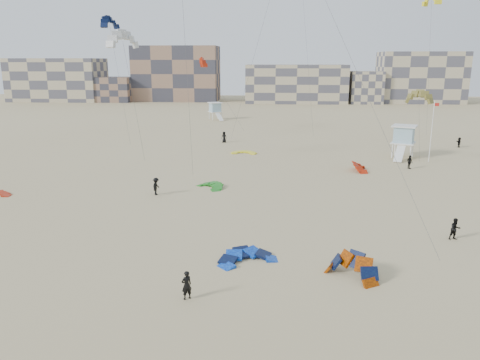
# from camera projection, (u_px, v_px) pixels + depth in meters

# --- Properties ---
(ground) EXTENTS (320.00, 320.00, 0.00)m
(ground) POSITION_uv_depth(u_px,v_px,m) (217.00, 282.00, 28.80)
(ground) COLOR tan
(ground) RESTS_ON ground
(kite_ground_blue) EXTENTS (5.27, 5.37, 2.05)m
(kite_ground_blue) POSITION_uv_depth(u_px,v_px,m) (247.00, 261.00, 31.89)
(kite_ground_blue) COLOR blue
(kite_ground_blue) RESTS_ON ground
(kite_ground_orange) EXTENTS (5.02, 5.01, 3.50)m
(kite_ground_orange) POSITION_uv_depth(u_px,v_px,m) (351.00, 277.00, 29.50)
(kite_ground_orange) COLOR #D14C00
(kite_ground_orange) RESTS_ON ground
(kite_ground_green) EXTENTS (4.69, 4.68, 1.59)m
(kite_ground_green) POSITION_uv_depth(u_px,v_px,m) (211.00, 187.00, 50.33)
(kite_ground_green) COLOR #1C7922
(kite_ground_green) RESTS_ON ground
(kite_ground_red_far) EXTENTS (3.65, 3.52, 3.28)m
(kite_ground_red_far) POSITION_uv_depth(u_px,v_px,m) (360.00, 171.00, 57.92)
(kite_ground_red_far) COLOR red
(kite_ground_red_far) RESTS_ON ground
(kite_ground_yellow) EXTENTS (3.55, 3.72, 0.59)m
(kite_ground_yellow) POSITION_uv_depth(u_px,v_px,m) (244.00, 153.00, 68.84)
(kite_ground_yellow) COLOR #FFF923
(kite_ground_yellow) RESTS_ON ground
(kitesurfer_main) EXTENTS (0.75, 0.71, 1.72)m
(kitesurfer_main) POSITION_uv_depth(u_px,v_px,m) (187.00, 285.00, 26.57)
(kitesurfer_main) COLOR black
(kitesurfer_main) RESTS_ON ground
(kitesurfer_b) EXTENTS (0.94, 0.80, 1.70)m
(kitesurfer_b) POSITION_uv_depth(u_px,v_px,m) (455.00, 229.00, 35.46)
(kitesurfer_b) COLOR black
(kitesurfer_b) RESTS_ON ground
(kitesurfer_c) EXTENTS (0.84, 1.25, 1.79)m
(kitesurfer_c) POSITION_uv_depth(u_px,v_px,m) (156.00, 186.00, 47.35)
(kitesurfer_c) COLOR black
(kitesurfer_c) RESTS_ON ground
(kitesurfer_d) EXTENTS (0.77, 1.09, 1.72)m
(kitesurfer_d) POSITION_uv_depth(u_px,v_px,m) (410.00, 162.00, 58.82)
(kitesurfer_d) COLOR black
(kitesurfer_d) RESTS_ON ground
(kitesurfer_e) EXTENTS (1.02, 0.82, 1.81)m
(kitesurfer_e) POSITION_uv_depth(u_px,v_px,m) (224.00, 137.00, 77.88)
(kitesurfer_e) COLOR black
(kitesurfer_e) RESTS_ON ground
(kitesurfer_f) EXTENTS (0.48, 1.47, 1.58)m
(kitesurfer_f) POSITION_uv_depth(u_px,v_px,m) (459.00, 142.00, 73.50)
(kitesurfer_f) COLOR black
(kitesurfer_f) RESTS_ON ground
(kite_fly_grey) EXTENTS (5.48, 5.48, 15.89)m
(kite_fly_grey) POSITION_uv_depth(u_px,v_px,m) (123.00, 41.00, 56.22)
(kite_fly_grey) COLOR white
(kite_fly_grey) RESTS_ON ground
(kite_fly_olive) EXTENTS (4.28, 4.34, 9.10)m
(kite_fly_olive) POSITION_uv_depth(u_px,v_px,m) (419.00, 98.00, 57.37)
(kite_fly_olive) COLOR brown
(kite_fly_olive) RESTS_ON ground
(kite_fly_yellow) EXTENTS (4.44, 4.59, 22.57)m
(kite_fly_yellow) POSITION_uv_depth(u_px,v_px,m) (432.00, 0.00, 73.94)
(kite_fly_yellow) COLOR #FFF923
(kite_fly_yellow) RESTS_ON ground
(kite_fly_navy) EXTENTS (6.30, 8.05, 19.24)m
(kite_fly_navy) POSITION_uv_depth(u_px,v_px,m) (110.00, 23.00, 72.02)
(kite_fly_navy) COLOR #0A1C36
(kite_fly_navy) RESTS_ON ground
(kite_fly_red) EXTENTS (9.78, 5.33, 13.13)m
(kite_fly_red) POSITION_uv_depth(u_px,v_px,m) (203.00, 63.00, 84.87)
(kite_fly_red) COLOR red
(kite_fly_red) RESTS_ON ground
(lifeguard_tower_near) EXTENTS (4.16, 6.69, 4.50)m
(lifeguard_tower_near) POSITION_uv_depth(u_px,v_px,m) (403.00, 141.00, 65.66)
(lifeguard_tower_near) COLOR white
(lifeguard_tower_near) RESTS_ON ground
(lifeguard_tower_far) EXTENTS (3.78, 5.91, 3.93)m
(lifeguard_tower_far) POSITION_uv_depth(u_px,v_px,m) (215.00, 111.00, 108.01)
(lifeguard_tower_far) COLOR white
(lifeguard_tower_far) RESTS_ON ground
(flagpole) EXTENTS (0.67, 0.10, 8.18)m
(flagpole) POSITION_uv_depth(u_px,v_px,m) (432.00, 130.00, 62.08)
(flagpole) COLOR white
(flagpole) RESTS_ON ground
(condo_west_a) EXTENTS (30.00, 15.00, 14.00)m
(condo_west_a) POSITION_uv_depth(u_px,v_px,m) (58.00, 80.00, 157.70)
(condo_west_a) COLOR tan
(condo_west_a) RESTS_ON ground
(condo_west_b) EXTENTS (28.00, 14.00, 18.00)m
(condo_west_b) POSITION_uv_depth(u_px,v_px,m) (177.00, 74.00, 158.19)
(condo_west_b) COLOR #886752
(condo_west_b) RESTS_ON ground
(condo_mid) EXTENTS (32.00, 16.00, 12.00)m
(condo_mid) POSITION_uv_depth(u_px,v_px,m) (296.00, 84.00, 152.20)
(condo_mid) COLOR tan
(condo_mid) RESTS_ON ground
(condo_east) EXTENTS (26.00, 14.00, 16.00)m
(condo_east) POSITION_uv_depth(u_px,v_px,m) (420.00, 77.00, 150.76)
(condo_east) COLOR tan
(condo_east) RESTS_ON ground
(condo_fill_left) EXTENTS (12.00, 10.00, 8.00)m
(condo_fill_left) POSITION_uv_depth(u_px,v_px,m) (114.00, 89.00, 155.07)
(condo_fill_left) COLOR #886752
(condo_fill_left) RESTS_ON ground
(condo_fill_right) EXTENTS (10.00, 10.00, 10.00)m
(condo_fill_right) POSITION_uv_depth(u_px,v_px,m) (365.00, 87.00, 148.93)
(condo_fill_right) COLOR tan
(condo_fill_right) RESTS_ON ground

